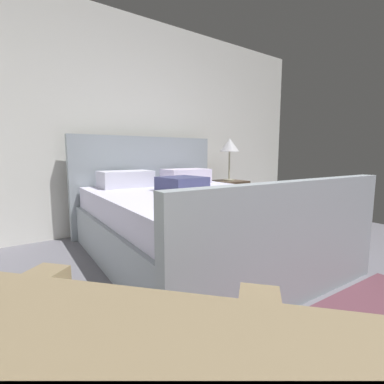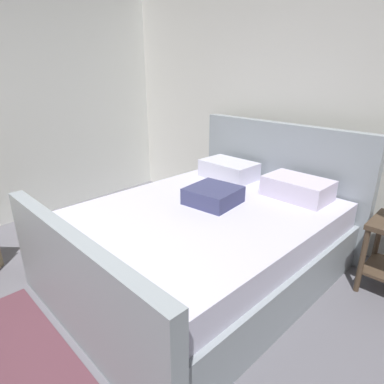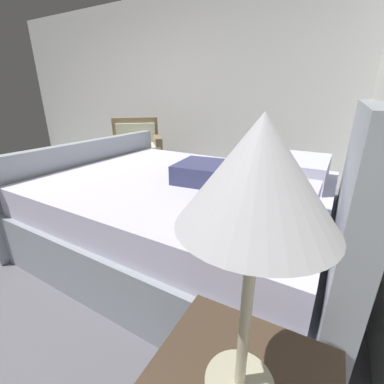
{
  "view_description": "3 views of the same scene",
  "coord_description": "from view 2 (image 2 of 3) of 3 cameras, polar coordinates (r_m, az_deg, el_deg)",
  "views": [
    {
      "loc": [
        -1.84,
        -0.26,
        0.98
      ],
      "look_at": [
        -0.32,
        1.89,
        0.63
      ],
      "focal_mm": 26.21,
      "sensor_mm": 36.0,
      "label": 1
    },
    {
      "loc": [
        1.36,
        0.04,
        1.71
      ],
      "look_at": [
        -0.49,
        1.99,
        0.7
      ],
      "focal_mm": 30.72,
      "sensor_mm": 36.0,
      "label": 2
    },
    {
      "loc": [
        1.39,
        2.88,
        1.24
      ],
      "look_at": [
        -0.27,
        1.99,
        0.53
      ],
      "focal_mm": 24.14,
      "sensor_mm": 36.0,
      "label": 3
    }
  ],
  "objects": [
    {
      "name": "bed",
      "position": [
        2.86,
        2.7,
        -7.73
      ],
      "size": [
        1.96,
        2.41,
        1.21
      ],
      "color": "#96A0A8",
      "rests_on": "ground"
    },
    {
      "name": "wall_back",
      "position": [
        3.54,
        21.41,
        13.69
      ],
      "size": [
        5.34,
        0.12,
        2.73
      ],
      "primitive_type": "cube",
      "color": "silver",
      "rests_on": "ground"
    }
  ]
}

